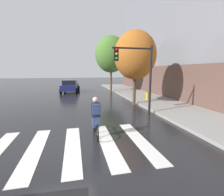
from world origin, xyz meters
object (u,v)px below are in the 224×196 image
Objects in this scene: cyclist at (96,117)px; street_tree_mid at (111,54)px; street_tree_near at (135,55)px; fire_hydrant at (147,96)px; sedan_mid at (70,86)px; traffic_light_near at (138,68)px.

cyclist is 0.24× the size of street_tree_mid.
street_tree_near is at bearing 56.97° from cyclist.
fire_hydrant is at bearing -77.05° from street_tree_mid.
traffic_light_near is at bearing -71.18° from sedan_mid.
street_tree_near reaches higher than traffic_light_near.
cyclist is at bearing -104.87° from street_tree_mid.
sedan_mid is at bearing 168.52° from street_tree_mid.
traffic_light_near is (4.24, -12.43, 2.06)m from sedan_mid.
sedan_mid is at bearing 108.82° from traffic_light_near.
street_tree_mid is at bearing 75.13° from cyclist.
traffic_light_near reaches higher than fire_hydrant.
cyclist reaches higher than fire_hydrant.
traffic_light_near is at bearing 44.81° from cyclist.
traffic_light_near reaches higher than cyclist.
cyclist is 0.41× the size of traffic_light_near.
street_tree_near is (5.16, -9.41, 3.09)m from sedan_mid.
cyclist is at bearing -128.02° from fire_hydrant.
traffic_light_near is 0.60× the size of street_tree_mid.
street_tree_near is (0.93, 3.02, 1.03)m from traffic_light_near.
traffic_light_near is at bearing -107.11° from street_tree_near.
street_tree_mid is (-1.68, 7.29, 4.19)m from fire_hydrant.
sedan_mid is at bearing 118.76° from street_tree_near.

